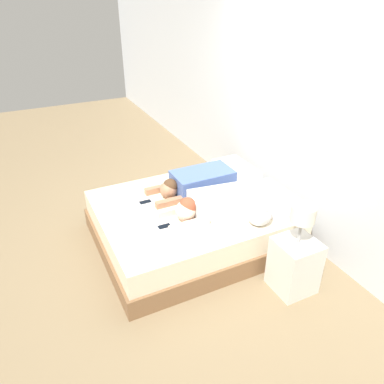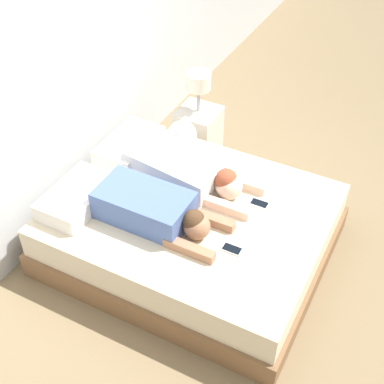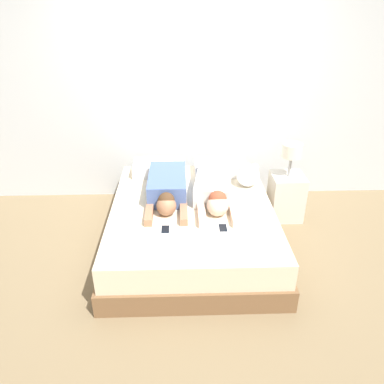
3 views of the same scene
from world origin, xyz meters
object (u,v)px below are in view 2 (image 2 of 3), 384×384
at_px(pillow_head_left, 77,197).
at_px(bed, 192,229).
at_px(pillow_head_right, 130,146).
at_px(plush_toy, 182,135).
at_px(nightstand, 198,130).
at_px(person_left, 155,209).
at_px(person_right, 188,173).
at_px(cell_phone_left, 232,249).
at_px(cell_phone_right, 259,204).

bearing_deg(pillow_head_left, bed, -65.07).
relative_size(bed, pillow_head_right, 3.39).
bearing_deg(plush_toy, nightstand, 10.61).
xyz_separation_m(pillow_head_right, nightstand, (0.74, -0.26, -0.21)).
relative_size(pillow_head_right, person_left, 0.61).
bearing_deg(nightstand, person_right, -157.99).
bearing_deg(pillow_head_right, bed, -114.93).
xyz_separation_m(pillow_head_left, cell_phone_left, (0.11, -1.20, -0.06)).
relative_size(bed, nightstand, 2.22).
height_order(person_right, cell_phone_left, person_right).
bearing_deg(cell_phone_left, pillow_head_right, 63.22).
bearing_deg(bed, plush_toy, 34.03).
bearing_deg(person_left, pillow_head_left, 100.45).
xyz_separation_m(cell_phone_left, cell_phone_right, (0.51, 0.01, 0.00)).
bearing_deg(nightstand, person_left, -165.91).
xyz_separation_m(cell_phone_right, plush_toy, (0.36, 0.84, 0.13)).
distance_m(cell_phone_right, nightstand, 1.26).
distance_m(bed, person_right, 0.44).
relative_size(pillow_head_right, plush_toy, 2.28).
relative_size(pillow_head_left, cell_phone_right, 4.06).
bearing_deg(nightstand, pillow_head_right, 160.54).
bearing_deg(cell_phone_right, person_right, 92.69).
xyz_separation_m(pillow_head_right, plush_toy, (0.26, -0.35, 0.06)).
bearing_deg(person_left, nightstand, 14.09).
distance_m(person_right, cell_phone_left, 0.77).
xyz_separation_m(pillow_head_left, pillow_head_right, (0.71, 0.00, 0.00)).
bearing_deg(cell_phone_left, plush_toy, 44.49).
bearing_deg(cell_phone_right, nightstand, 48.36).
relative_size(pillow_head_left, nightstand, 0.66).
distance_m(person_left, person_right, 0.48).
distance_m(person_right, cell_phone_right, 0.59).
bearing_deg(cell_phone_left, person_left, 89.62).
distance_m(bed, pillow_head_right, 0.90).
xyz_separation_m(bed, nightstand, (1.09, 0.51, 0.09)).
bearing_deg(pillow_head_right, pillow_head_left, 180.00).
bearing_deg(person_left, cell_phone_right, -49.59).
xyz_separation_m(bed, cell_phone_right, (0.26, -0.43, 0.24)).
bearing_deg(cell_phone_right, pillow_head_left, 117.39).
bearing_deg(person_left, person_right, -1.26).
xyz_separation_m(cell_phone_left, plush_toy, (0.87, 0.85, 0.13)).
relative_size(bed, cell_phone_left, 13.77).
xyz_separation_m(person_left, person_right, (0.48, -0.01, -0.01)).
height_order(bed, person_right, person_right).
bearing_deg(nightstand, plush_toy, -169.39).
distance_m(plush_toy, nightstand, 0.55).
relative_size(person_left, cell_phone_left, 6.64).
relative_size(cell_phone_left, nightstand, 0.16).
bearing_deg(person_right, cell_phone_right, -87.31).
relative_size(person_left, nightstand, 1.07).
height_order(bed, nightstand, nightstand).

